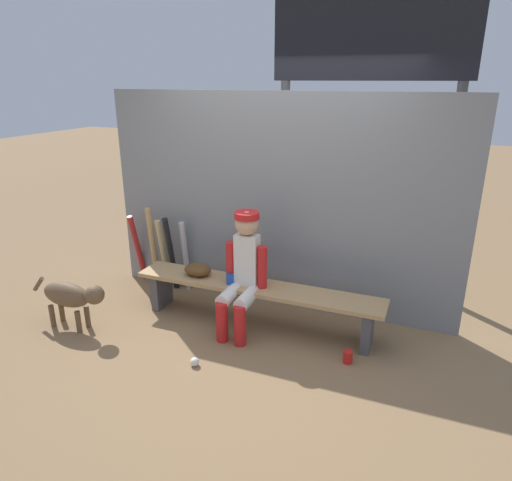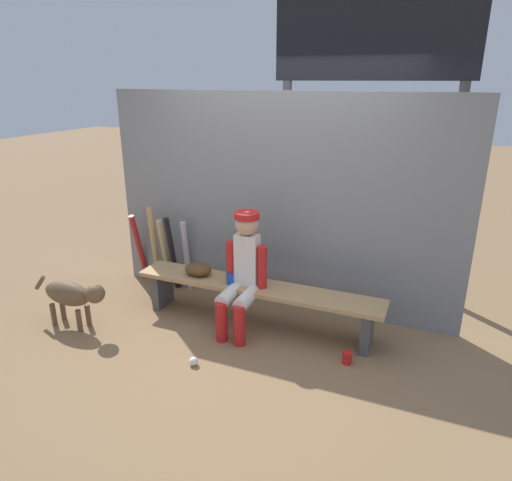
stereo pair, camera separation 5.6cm
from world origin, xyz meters
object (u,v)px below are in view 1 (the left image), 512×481
Objects in this scene: dugout_bench at (256,294)px; player_seated at (243,270)px; cup_on_bench at (230,278)px; scoreboard at (376,75)px; cup_on_ground at (348,357)px; bat_aluminum_black at (171,254)px; dog at (71,296)px; bat_wood_natural at (164,254)px; baseball_glove at (198,270)px; bat_aluminum_silver at (185,256)px; bat_wood_tan at (153,248)px; baseball at (195,362)px; bat_aluminum_red at (138,248)px.

dugout_bench is 0.31m from player_seated.
scoreboard reaches higher than cup_on_bench.
bat_aluminum_black is at bearing 163.02° from cup_on_ground.
player_seated is at bearing 169.75° from cup_on_ground.
player_seated is at bearing 21.48° from dog.
bat_aluminum_black is 1.09× the size of bat_wood_natural.
bat_aluminum_black reaches higher than baseball_glove.
bat_aluminum_silver is (-0.39, 0.42, -0.07)m from baseball_glove.
scoreboard is at bearing 24.25° from bat_wood_natural.
dog is (-0.20, -1.08, -0.14)m from bat_wood_tan.
scoreboard is at bearing 27.29° from bat_aluminum_black.
player_seated is 1.40m from bat_wood_tan.
bat_aluminum_silver is at bearing 3.29° from bat_wood_natural.
baseball is at bearing -45.53° from bat_wood_tan.
baseball is 3.28m from scoreboard.
bat_aluminum_black is 12.04× the size of baseball.
bat_aluminum_silver is 11.08× the size of baseball.
bat_aluminum_silver is at bearing 62.68° from dog.
dog reaches higher than dugout_bench.
bat_aluminum_black reaches higher than dog.
bat_aluminum_red is at bearing 138.75° from baseball.
cup_on_ground is (1.97, -0.72, -0.36)m from bat_aluminum_silver.
bat_aluminum_silver is 1.27m from dog.
cup_on_bench reaches higher than cup_on_ground.
bat_aluminum_red reaches higher than bat_aluminum_silver.
cup_on_ground is at bearing -17.45° from bat_wood_natural.
scoreboard is (2.41, 0.90, 1.88)m from bat_aluminum_red.
bat_aluminum_red is at bearing 157.24° from baseball_glove.
baseball is (1.07, -1.23, -0.37)m from bat_wood_natural.
dugout_bench is at bearing -17.62° from bat_wood_natural.
bat_aluminum_red is (-1.65, 0.43, 0.09)m from dugout_bench.
baseball_glove is 2.55× the size of cup_on_bench.
cup_on_ground is (2.36, -0.67, -0.42)m from bat_wood_tan.
cup_on_ground is at bearing -10.61° from baseball_glove.
scoreboard is at bearing 27.05° from bat_aluminum_silver.
bat_wood_natural is at bearing 155.81° from bat_aluminum_black.
bat_wood_natural is 1.15m from cup_on_bench.
bat_wood_natural reaches higher than dugout_bench.
bat_wood_tan is at bearing -156.14° from scoreboard.
scoreboard reaches higher than player_seated.
baseball is (0.40, -0.82, -0.45)m from baseball_glove.
player_seated is at bearing 79.52° from baseball.
player_seated reaches higher than dugout_bench.
bat_wood_tan reaches higher than bat_aluminum_red.
scoreboard is at bearing 43.88° from baseball_glove.
dugout_bench is 1.71m from bat_aluminum_red.
bat_wood_natural is (-1.20, 0.52, -0.20)m from player_seated.
bat_aluminum_black is at bearing 156.00° from cup_on_bench.
baseball is 1.41m from dog.
baseball_glove reaches higher than dugout_bench.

